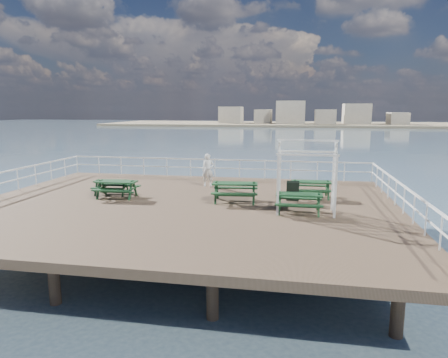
% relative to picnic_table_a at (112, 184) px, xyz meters
% --- Properties ---
extents(ground, '(18.00, 14.00, 0.30)m').
position_rel_picnic_table_a_xyz_m(ground, '(3.79, -1.24, -0.64)').
color(ground, brown).
rests_on(ground, ground).
extents(sea_backdrop, '(300.00, 300.00, 9.20)m').
position_rel_picnic_table_a_xyz_m(sea_backdrop, '(16.33, 132.82, -0.99)').
color(sea_backdrop, '#435B72').
rests_on(sea_backdrop, ground).
extents(railing, '(17.77, 13.76, 1.10)m').
position_rel_picnic_table_a_xyz_m(railing, '(3.72, 1.33, 0.38)').
color(railing, white).
rests_on(railing, ground).
extents(picnic_table_a, '(1.68, 1.41, 0.76)m').
position_rel_picnic_table_a_xyz_m(picnic_table_a, '(0.00, 0.00, 0.00)').
color(picnic_table_a, '#133419').
rests_on(picnic_table_a, ground).
extents(picnic_table_b, '(2.09, 1.75, 0.95)m').
position_rel_picnic_table_a_xyz_m(picnic_table_b, '(5.95, -0.42, 0.12)').
color(picnic_table_b, '#133419').
rests_on(picnic_table_b, ground).
extents(picnic_table_c, '(1.83, 1.51, 0.86)m').
position_rel_picnic_table_a_xyz_m(picnic_table_c, '(9.22, 1.04, 0.06)').
color(picnic_table_c, '#133419').
rests_on(picnic_table_c, ground).
extents(picnic_table_d, '(1.86, 1.53, 0.87)m').
position_rel_picnic_table_a_xyz_m(picnic_table_d, '(0.54, -0.59, 0.07)').
color(picnic_table_d, '#133419').
rests_on(picnic_table_d, ground).
extents(picnic_table_e, '(1.77, 1.43, 0.86)m').
position_rel_picnic_table_a_xyz_m(picnic_table_e, '(8.68, -1.83, 0.06)').
color(picnic_table_e, '#133419').
rests_on(picnic_table_e, ground).
extents(trellis_arbor, '(2.29, 1.24, 2.84)m').
position_rel_picnic_table_a_xyz_m(trellis_arbor, '(8.93, -1.78, 0.77)').
color(trellis_arbor, white).
rests_on(trellis_arbor, ground).
extents(sandwich_board, '(0.54, 0.40, 0.89)m').
position_rel_picnic_table_a_xyz_m(sandwich_board, '(8.41, 0.17, -0.06)').
color(sandwich_board, black).
rests_on(sandwich_board, ground).
extents(person, '(0.72, 0.59, 1.70)m').
position_rel_picnic_table_a_xyz_m(person, '(4.02, 2.83, 0.36)').
color(person, white).
rests_on(person, ground).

